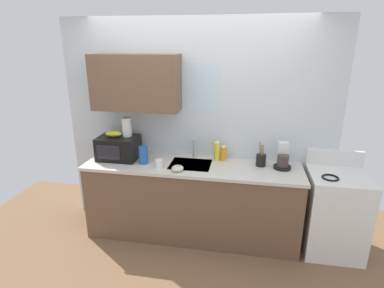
{
  "coord_description": "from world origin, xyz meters",
  "views": [
    {
      "loc": [
        0.58,
        -3.17,
        2.21
      ],
      "look_at": [
        0.0,
        0.0,
        1.15
      ],
      "focal_mm": 28.75,
      "sensor_mm": 36.0,
      "label": 1
    }
  ],
  "objects_px": {
    "microwave": "(119,148)",
    "coffee_maker": "(283,159)",
    "dish_soap_bottle_orange": "(223,153)",
    "dish_soap_bottle_yellow": "(217,150)",
    "utensil_crock": "(261,160)",
    "paper_towel_roll": "(127,127)",
    "small_bowl": "(178,168)",
    "banana_bunch": "(113,134)",
    "stove_range": "(334,212)",
    "mug_white": "(159,164)",
    "cereal_canister": "(143,155)"
  },
  "relations": [
    {
      "from": "stove_range",
      "to": "mug_white",
      "type": "distance_m",
      "value": 1.98
    },
    {
      "from": "mug_white",
      "to": "small_bowl",
      "type": "relative_size",
      "value": 0.73
    },
    {
      "from": "cereal_canister",
      "to": "utensil_crock",
      "type": "height_order",
      "value": "utensil_crock"
    },
    {
      "from": "coffee_maker",
      "to": "mug_white",
      "type": "distance_m",
      "value": 1.36
    },
    {
      "from": "utensil_crock",
      "to": "banana_bunch",
      "type": "bearing_deg",
      "value": -177.65
    },
    {
      "from": "stove_range",
      "to": "utensil_crock",
      "type": "xyz_separation_m",
      "value": [
        -0.81,
        0.12,
        0.51
      ]
    },
    {
      "from": "banana_bunch",
      "to": "mug_white",
      "type": "bearing_deg",
      "value": -17.56
    },
    {
      "from": "dish_soap_bottle_yellow",
      "to": "small_bowl",
      "type": "distance_m",
      "value": 0.57
    },
    {
      "from": "paper_towel_roll",
      "to": "dish_soap_bottle_yellow",
      "type": "relative_size",
      "value": 0.89
    },
    {
      "from": "stove_range",
      "to": "banana_bunch",
      "type": "distance_m",
      "value": 2.62
    },
    {
      "from": "coffee_maker",
      "to": "small_bowl",
      "type": "height_order",
      "value": "coffee_maker"
    },
    {
      "from": "stove_range",
      "to": "microwave",
      "type": "xyz_separation_m",
      "value": [
        -2.46,
        0.04,
        0.58
      ]
    },
    {
      "from": "coffee_maker",
      "to": "dish_soap_bottle_yellow",
      "type": "xyz_separation_m",
      "value": [
        -0.73,
        0.11,
        0.01
      ]
    },
    {
      "from": "coffee_maker",
      "to": "cereal_canister",
      "type": "distance_m",
      "value": 1.55
    },
    {
      "from": "microwave",
      "to": "mug_white",
      "type": "height_order",
      "value": "microwave"
    },
    {
      "from": "paper_towel_roll",
      "to": "utensil_crock",
      "type": "relative_size",
      "value": 0.78
    },
    {
      "from": "microwave",
      "to": "dish_soap_bottle_orange",
      "type": "height_order",
      "value": "microwave"
    },
    {
      "from": "mug_white",
      "to": "paper_towel_roll",
      "type": "bearing_deg",
      "value": 151.95
    },
    {
      "from": "dish_soap_bottle_yellow",
      "to": "small_bowl",
      "type": "xyz_separation_m",
      "value": [
        -0.38,
        -0.42,
        -0.08
      ]
    },
    {
      "from": "stove_range",
      "to": "dish_soap_bottle_orange",
      "type": "distance_m",
      "value": 1.36
    },
    {
      "from": "dish_soap_bottle_yellow",
      "to": "utensil_crock",
      "type": "relative_size",
      "value": 0.88
    },
    {
      "from": "stove_range",
      "to": "paper_towel_roll",
      "type": "bearing_deg",
      "value": 177.66
    },
    {
      "from": "coffee_maker",
      "to": "small_bowl",
      "type": "xyz_separation_m",
      "value": [
        -1.11,
        -0.31,
        -0.07
      ]
    },
    {
      "from": "stove_range",
      "to": "banana_bunch",
      "type": "relative_size",
      "value": 5.4
    },
    {
      "from": "banana_bunch",
      "to": "coffee_maker",
      "type": "distance_m",
      "value": 1.95
    },
    {
      "from": "microwave",
      "to": "coffee_maker",
      "type": "relative_size",
      "value": 1.64
    },
    {
      "from": "dish_soap_bottle_yellow",
      "to": "utensil_crock",
      "type": "xyz_separation_m",
      "value": [
        0.5,
        -0.1,
        -0.05
      ]
    },
    {
      "from": "coffee_maker",
      "to": "paper_towel_roll",
      "type": "bearing_deg",
      "value": -179.73
    },
    {
      "from": "stove_range",
      "to": "coffee_maker",
      "type": "xyz_separation_m",
      "value": [
        -0.58,
        0.1,
        0.55
      ]
    },
    {
      "from": "stove_range",
      "to": "paper_towel_roll",
      "type": "height_order",
      "value": "paper_towel_roll"
    },
    {
      "from": "paper_towel_roll",
      "to": "dish_soap_bottle_yellow",
      "type": "xyz_separation_m",
      "value": [
        1.05,
        0.12,
        -0.26
      ]
    },
    {
      "from": "banana_bunch",
      "to": "cereal_canister",
      "type": "xyz_separation_m",
      "value": [
        0.39,
        -0.1,
        -0.2
      ]
    },
    {
      "from": "mug_white",
      "to": "small_bowl",
      "type": "xyz_separation_m",
      "value": [
        0.22,
        -0.06,
        -0.02
      ]
    },
    {
      "from": "dish_soap_bottle_yellow",
      "to": "cereal_canister",
      "type": "xyz_separation_m",
      "value": [
        -0.81,
        -0.27,
        -0.02
      ]
    },
    {
      "from": "paper_towel_roll",
      "to": "coffee_maker",
      "type": "height_order",
      "value": "paper_towel_roll"
    },
    {
      "from": "banana_bunch",
      "to": "dish_soap_bottle_yellow",
      "type": "distance_m",
      "value": 1.23
    },
    {
      "from": "stove_range",
      "to": "small_bowl",
      "type": "distance_m",
      "value": 1.77
    },
    {
      "from": "dish_soap_bottle_yellow",
      "to": "dish_soap_bottle_orange",
      "type": "distance_m",
      "value": 0.08
    },
    {
      "from": "microwave",
      "to": "cereal_canister",
      "type": "distance_m",
      "value": 0.36
    },
    {
      "from": "dish_soap_bottle_orange",
      "to": "small_bowl",
      "type": "height_order",
      "value": "dish_soap_bottle_orange"
    },
    {
      "from": "dish_soap_bottle_orange",
      "to": "microwave",
      "type": "bearing_deg",
      "value": -172.56
    },
    {
      "from": "banana_bunch",
      "to": "dish_soap_bottle_yellow",
      "type": "height_order",
      "value": "banana_bunch"
    },
    {
      "from": "stove_range",
      "to": "cereal_canister",
      "type": "relative_size",
      "value": 5.36
    },
    {
      "from": "banana_bunch",
      "to": "cereal_canister",
      "type": "height_order",
      "value": "banana_bunch"
    },
    {
      "from": "dish_soap_bottle_yellow",
      "to": "paper_towel_roll",
      "type": "bearing_deg",
      "value": -173.53
    },
    {
      "from": "stove_range",
      "to": "mug_white",
      "type": "bearing_deg",
      "value": -175.71
    },
    {
      "from": "paper_towel_roll",
      "to": "cereal_canister",
      "type": "xyz_separation_m",
      "value": [
        0.24,
        -0.15,
        -0.28
      ]
    },
    {
      "from": "paper_towel_roll",
      "to": "dish_soap_bottle_yellow",
      "type": "bearing_deg",
      "value": 6.47
    },
    {
      "from": "paper_towel_roll",
      "to": "coffee_maker",
      "type": "relative_size",
      "value": 0.79
    },
    {
      "from": "paper_towel_roll",
      "to": "coffee_maker",
      "type": "xyz_separation_m",
      "value": [
        1.78,
        0.01,
        -0.28
      ]
    }
  ]
}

